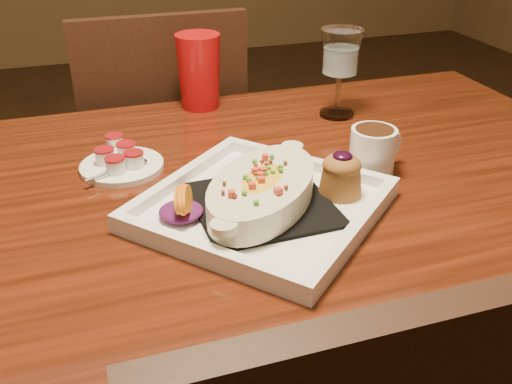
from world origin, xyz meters
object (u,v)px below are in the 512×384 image
object	(u,v)px
table	(222,246)
plate	(267,195)
saucer	(121,164)
goblet	(341,57)
chair_far	(163,165)
red_tumbler	(199,71)
coffee_mug	(374,149)

from	to	relation	value
table	plate	world-z (taller)	plate
plate	saucer	world-z (taller)	plate
plate	goblet	distance (m)	0.44
table	plate	xyz separation A→B (m)	(0.05, -0.07, 0.13)
chair_far	goblet	size ratio (longest dim) A/B	5.12
table	plate	distance (m)	0.15
plate	red_tumbler	world-z (taller)	red_tumbler
saucer	red_tumbler	world-z (taller)	red_tumbler
coffee_mug	table	bearing A→B (deg)	161.41
table	coffee_mug	distance (m)	0.30
coffee_mug	red_tumbler	bearing A→B (deg)	98.90
table	red_tumbler	distance (m)	0.44
chair_far	saucer	bearing A→B (deg)	74.07
chair_far	plate	size ratio (longest dim) A/B	2.06
chair_far	coffee_mug	distance (m)	0.74
saucer	goblet	bearing A→B (deg)	14.29
coffee_mug	saucer	size ratio (longest dim) A/B	0.74
chair_far	red_tumbler	world-z (taller)	chair_far
chair_far	red_tumbler	size ratio (longest dim) A/B	5.86
plate	chair_far	bearing A→B (deg)	53.03
table	red_tumbler	bearing A→B (deg)	81.17
plate	red_tumbler	distance (m)	0.47
chair_far	plate	world-z (taller)	chair_far
goblet	saucer	world-z (taller)	goblet
table	chair_far	distance (m)	0.65
saucer	plate	bearing A→B (deg)	-47.43
coffee_mug	saucer	bearing A→B (deg)	142.40
table	saucer	distance (m)	0.23
table	goblet	distance (m)	0.47
table	coffee_mug	size ratio (longest dim) A/B	14.05
plate	red_tumbler	size ratio (longest dim) A/B	2.84
table	plate	bearing A→B (deg)	-51.93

